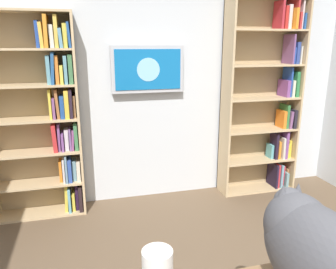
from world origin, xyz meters
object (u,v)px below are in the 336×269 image
at_px(bookshelf_right, 45,116).
at_px(cat, 312,248).
at_px(wall_mounted_tv, 148,69).
at_px(bookshelf_left, 268,99).

height_order(bookshelf_right, cat, bookshelf_right).
bearing_deg(wall_mounted_tv, bookshelf_right, 4.76).
relative_size(bookshelf_left, wall_mounted_tv, 2.93).
height_order(bookshelf_left, cat, bookshelf_left).
distance_m(bookshelf_left, bookshelf_right, 2.41).
xyz_separation_m(bookshelf_left, bookshelf_right, (2.41, 0.00, -0.07)).
xyz_separation_m(bookshelf_left, wall_mounted_tv, (1.38, -0.08, 0.35)).
height_order(bookshelf_left, bookshelf_right, bookshelf_left).
bearing_deg(cat, bookshelf_left, -117.43).
distance_m(bookshelf_right, wall_mounted_tv, 1.12).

